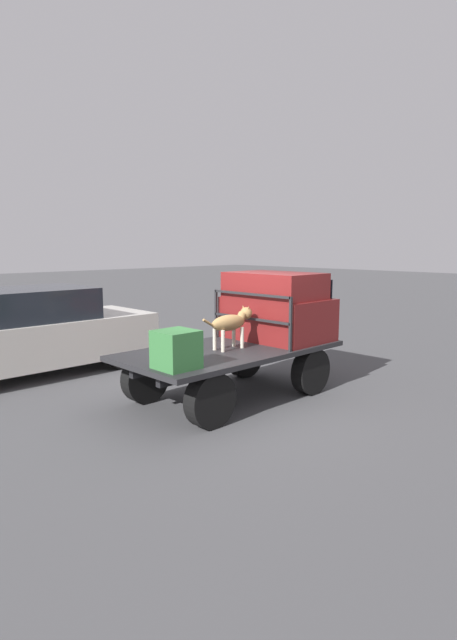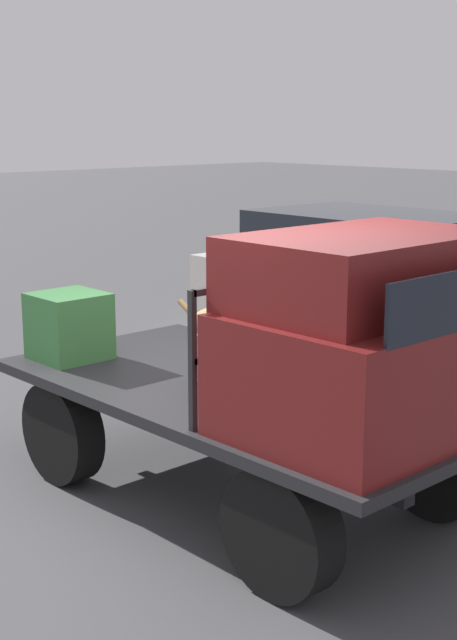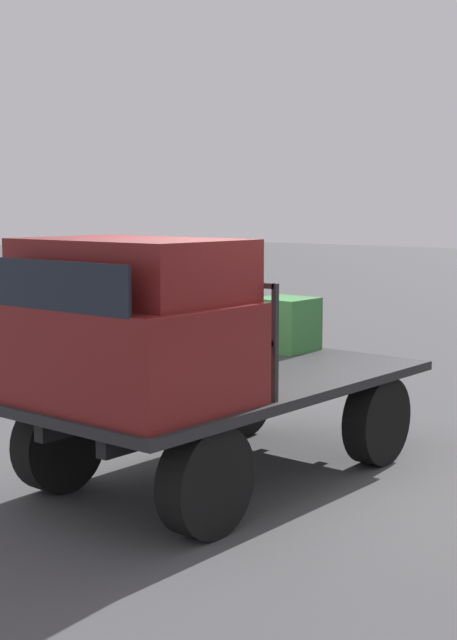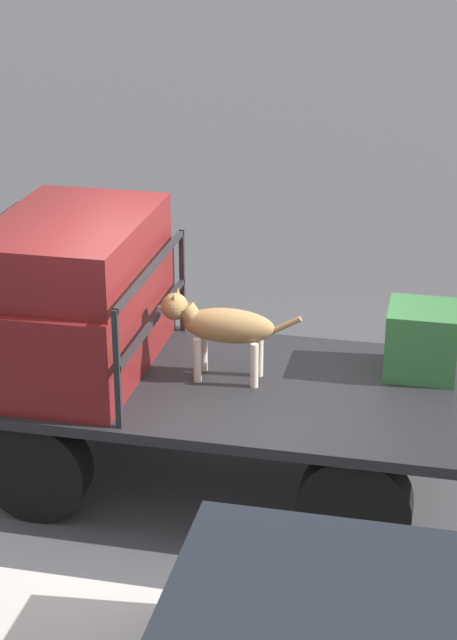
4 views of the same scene
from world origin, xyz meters
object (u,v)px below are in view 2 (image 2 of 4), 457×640
Objects in this scene: cargo_crate at (69,326)px; flatbed_truck at (242,419)px; dog at (236,328)px; parked_sedan at (380,289)px.

flatbed_truck is at bearing 17.57° from cargo_crate.
dog is 4.22m from parked_sedan.
dog reaches higher than cargo_crate.
flatbed_truck is 0.68m from dog.
flatbed_truck is 0.81× the size of parked_sedan.
parked_sedan is at bearing 110.89° from dog.
parked_sedan is (-1.69, 3.84, -0.43)m from dog.
cargo_crate is (-1.49, -0.47, 0.51)m from flatbed_truck.
parked_sedan is at bearing 114.20° from flatbed_truck.
cargo_crate is at bearing -85.10° from parked_sedan.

